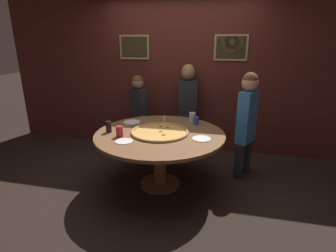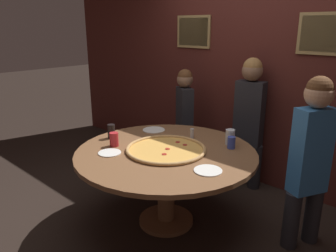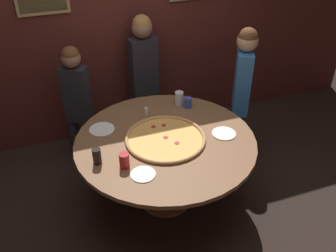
{
  "view_description": "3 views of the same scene",
  "coord_description": "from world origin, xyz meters",
  "px_view_note": "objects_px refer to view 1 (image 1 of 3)",
  "views": [
    {
      "loc": [
        0.81,
        -3.02,
        1.84
      ],
      "look_at": [
        0.09,
        0.06,
        0.82
      ],
      "focal_mm": 28.0,
      "sensor_mm": 36.0,
      "label": 1
    },
    {
      "loc": [
        1.89,
        -2.03,
        1.83
      ],
      "look_at": [
        -0.03,
        0.06,
        0.95
      ],
      "focal_mm": 35.0,
      "sensor_mm": 36.0,
      "label": 2
    },
    {
      "loc": [
        -0.9,
        -2.57,
        2.74
      ],
      "look_at": [
        0.04,
        0.05,
        0.85
      ],
      "focal_mm": 40.0,
      "sensor_mm": 36.0,
      "label": 3
    }
  ],
  "objects_px": {
    "dining_table": "(160,142)",
    "drink_cup_front_edge": "(119,132)",
    "giant_pizza": "(160,132)",
    "drink_cup_near_right": "(196,121)",
    "condiment_shaker": "(164,119)",
    "drink_cup_far_right": "(109,127)",
    "white_plate_beside_cup": "(132,122)",
    "diner_side_right": "(139,110)",
    "white_plate_near_front": "(201,139)",
    "diner_far_right": "(247,119)",
    "drink_cup_beside_pizza": "(192,118)",
    "diner_side_left": "(187,104)",
    "white_plate_far_back": "(124,141)"
  },
  "relations": [
    {
      "from": "dining_table",
      "to": "giant_pizza",
      "type": "xyz_separation_m",
      "value": [
        0.0,
        0.0,
        0.14
      ]
    },
    {
      "from": "diner_side_right",
      "to": "white_plate_far_back",
      "type": "bearing_deg",
      "value": 134.36
    },
    {
      "from": "white_plate_near_front",
      "to": "condiment_shaker",
      "type": "xyz_separation_m",
      "value": [
        -0.58,
        0.53,
        0.05
      ]
    },
    {
      "from": "dining_table",
      "to": "condiment_shaker",
      "type": "xyz_separation_m",
      "value": [
        -0.05,
        0.43,
        0.17
      ]
    },
    {
      "from": "condiment_shaker",
      "to": "diner_side_right",
      "type": "bearing_deg",
      "value": 134.94
    },
    {
      "from": "drink_cup_near_right",
      "to": "dining_table",
      "type": "bearing_deg",
      "value": -131.78
    },
    {
      "from": "drink_cup_beside_pizza",
      "to": "white_plate_beside_cup",
      "type": "xyz_separation_m",
      "value": [
        -0.85,
        -0.18,
        -0.07
      ]
    },
    {
      "from": "drink_cup_front_edge",
      "to": "drink_cup_far_right",
      "type": "distance_m",
      "value": 0.23
    },
    {
      "from": "white_plate_near_front",
      "to": "drink_cup_far_right",
      "type": "bearing_deg",
      "value": -178.97
    },
    {
      "from": "drink_cup_far_right",
      "to": "white_plate_far_back",
      "type": "height_order",
      "value": "drink_cup_far_right"
    },
    {
      "from": "drink_cup_near_right",
      "to": "condiment_shaker",
      "type": "relative_size",
      "value": 1.15
    },
    {
      "from": "drink_cup_near_right",
      "to": "diner_side_left",
      "type": "xyz_separation_m",
      "value": [
        -0.24,
        0.75,
        0.06
      ]
    },
    {
      "from": "drink_cup_far_right",
      "to": "white_plate_near_front",
      "type": "bearing_deg",
      "value": 1.03
    },
    {
      "from": "diner_side_right",
      "to": "diner_far_right",
      "type": "xyz_separation_m",
      "value": [
        1.72,
        -0.48,
        0.08
      ]
    },
    {
      "from": "drink_cup_front_edge",
      "to": "white_plate_far_back",
      "type": "bearing_deg",
      "value": -51.7
    },
    {
      "from": "dining_table",
      "to": "white_plate_near_front",
      "type": "bearing_deg",
      "value": -10.26
    },
    {
      "from": "condiment_shaker",
      "to": "diner_far_right",
      "type": "xyz_separation_m",
      "value": [
        1.12,
        0.12,
        0.04
      ]
    },
    {
      "from": "white_plate_beside_cup",
      "to": "diner_side_right",
      "type": "bearing_deg",
      "value": 101.02
    },
    {
      "from": "giant_pizza",
      "to": "condiment_shaker",
      "type": "relative_size",
      "value": 7.55
    },
    {
      "from": "dining_table",
      "to": "diner_side_left",
      "type": "bearing_deg",
      "value": 82.42
    },
    {
      "from": "drink_cup_front_edge",
      "to": "white_plate_beside_cup",
      "type": "relative_size",
      "value": 0.55
    },
    {
      "from": "diner_side_right",
      "to": "condiment_shaker",
      "type": "bearing_deg",
      "value": 166.79
    },
    {
      "from": "drink_cup_front_edge",
      "to": "diner_side_left",
      "type": "xyz_separation_m",
      "value": [
        0.6,
        1.44,
        0.05
      ]
    },
    {
      "from": "drink_cup_far_right",
      "to": "diner_far_right",
      "type": "relative_size",
      "value": 0.1
    },
    {
      "from": "dining_table",
      "to": "diner_far_right",
      "type": "height_order",
      "value": "diner_far_right"
    },
    {
      "from": "drink_cup_far_right",
      "to": "white_plate_beside_cup",
      "type": "height_order",
      "value": "drink_cup_far_right"
    },
    {
      "from": "drink_cup_beside_pizza",
      "to": "drink_cup_near_right",
      "type": "distance_m",
      "value": 0.11
    },
    {
      "from": "giant_pizza",
      "to": "white_plate_far_back",
      "type": "distance_m",
      "value": 0.51
    },
    {
      "from": "dining_table",
      "to": "drink_cup_beside_pizza",
      "type": "relative_size",
      "value": 11.2
    },
    {
      "from": "white_plate_beside_cup",
      "to": "drink_cup_near_right",
      "type": "bearing_deg",
      "value": 6.21
    },
    {
      "from": "dining_table",
      "to": "white_plate_near_front",
      "type": "distance_m",
      "value": 0.56
    },
    {
      "from": "drink_cup_far_right",
      "to": "white_plate_near_front",
      "type": "xyz_separation_m",
      "value": [
        1.18,
        0.02,
        -0.07
      ]
    },
    {
      "from": "drink_cup_beside_pizza",
      "to": "diner_side_right",
      "type": "distance_m",
      "value": 1.1
    },
    {
      "from": "dining_table",
      "to": "giant_pizza",
      "type": "relative_size",
      "value": 2.24
    },
    {
      "from": "white_plate_far_back",
      "to": "diner_side_left",
      "type": "distance_m",
      "value": 1.66
    },
    {
      "from": "giant_pizza",
      "to": "drink_cup_beside_pizza",
      "type": "distance_m",
      "value": 0.63
    },
    {
      "from": "drink_cup_front_edge",
      "to": "drink_cup_near_right",
      "type": "height_order",
      "value": "drink_cup_front_edge"
    },
    {
      "from": "drink_cup_near_right",
      "to": "diner_side_left",
      "type": "relative_size",
      "value": 0.07
    },
    {
      "from": "drink_cup_front_edge",
      "to": "white_plate_far_back",
      "type": "height_order",
      "value": "drink_cup_front_edge"
    },
    {
      "from": "drink_cup_near_right",
      "to": "white_plate_near_front",
      "type": "distance_m",
      "value": 0.57
    },
    {
      "from": "dining_table",
      "to": "drink_cup_front_edge",
      "type": "bearing_deg",
      "value": -151.06
    },
    {
      "from": "giant_pizza",
      "to": "drink_cup_front_edge",
      "type": "distance_m",
      "value": 0.51
    },
    {
      "from": "white_plate_beside_cup",
      "to": "drink_cup_front_edge",
      "type": "bearing_deg",
      "value": -83.38
    },
    {
      "from": "drink_cup_near_right",
      "to": "diner_side_right",
      "type": "relative_size",
      "value": 0.08
    },
    {
      "from": "drink_cup_front_edge",
      "to": "white_plate_beside_cup",
      "type": "distance_m",
      "value": 0.6
    },
    {
      "from": "condiment_shaker",
      "to": "giant_pizza",
      "type": "bearing_deg",
      "value": -83.73
    },
    {
      "from": "drink_cup_front_edge",
      "to": "diner_side_right",
      "type": "distance_m",
      "value": 1.29
    },
    {
      "from": "diner_side_right",
      "to": "diner_far_right",
      "type": "distance_m",
      "value": 1.79
    },
    {
      "from": "drink_cup_front_edge",
      "to": "diner_far_right",
      "type": "relative_size",
      "value": 0.09
    },
    {
      "from": "drink_cup_beside_pizza",
      "to": "diner_side_right",
      "type": "xyz_separation_m",
      "value": [
        -0.98,
        0.5,
        -0.06
      ]
    }
  ]
}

